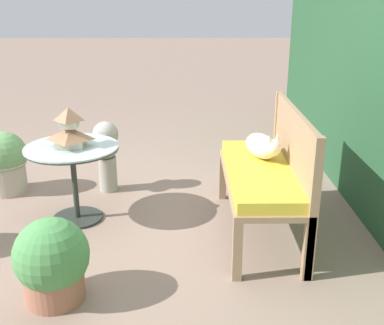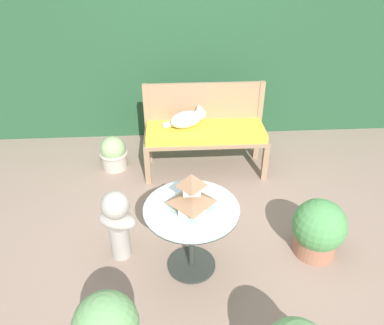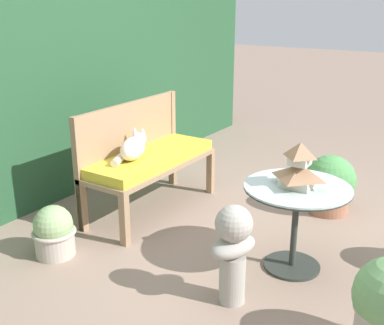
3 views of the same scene
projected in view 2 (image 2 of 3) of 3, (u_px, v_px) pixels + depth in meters
ground at (202, 239)px, 3.36m from camera, size 30.00×30.00×0.00m
foliage_hedge_back at (187, 50)px, 4.87m from camera, size 6.40×0.91×2.00m
garden_bench at (205, 135)px, 4.07m from camera, size 1.33×0.51×0.53m
bench_backrest at (204, 106)px, 4.14m from camera, size 1.33×0.06×0.95m
cat at (187, 119)px, 3.99m from camera, size 0.48×0.30×0.23m
patio_table at (191, 221)px, 2.84m from camera, size 0.72×0.72×0.62m
pagoda_birdhouse at (191, 194)px, 2.70m from camera, size 0.28×0.28×0.31m
garden_bust at (117, 220)px, 3.01m from camera, size 0.36×0.28×0.65m
potted_plant_hedge_corner at (318, 229)px, 3.11m from camera, size 0.44×0.44×0.52m
potted_plant_path_edge at (114, 153)px, 4.25m from camera, size 0.32×0.32×0.39m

